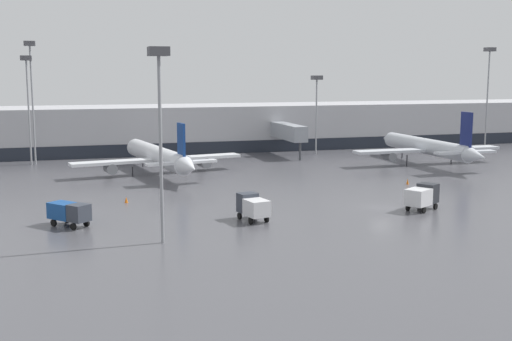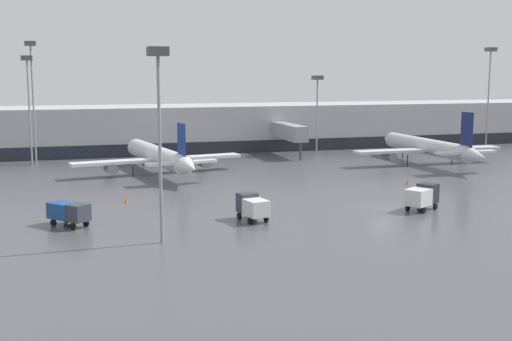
% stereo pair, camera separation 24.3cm
% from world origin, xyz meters
% --- Properties ---
extents(ground_plane, '(320.00, 320.00, 0.00)m').
position_xyz_m(ground_plane, '(0.00, 0.00, 0.00)').
color(ground_plane, '#4C4C51').
extents(terminal_building, '(160.00, 29.68, 9.00)m').
position_xyz_m(terminal_building, '(0.02, 61.92, 4.49)').
color(terminal_building, '#B2B2B7').
rests_on(terminal_building, ground_plane).
extents(parked_jet_0, '(26.76, 32.17, 8.59)m').
position_xyz_m(parked_jet_0, '(-21.23, 32.37, 2.72)').
color(parked_jet_0, silver).
rests_on(parked_jet_0, ground_plane).
extents(parked_jet_1, '(26.80, 31.10, 9.52)m').
position_xyz_m(parked_jet_1, '(24.09, 29.36, 3.01)').
color(parked_jet_1, silver).
rests_on(parked_jet_1, ground_plane).
extents(service_truck_0, '(2.79, 4.44, 2.77)m').
position_xyz_m(service_truck_0, '(-16.31, -2.25, 1.58)').
color(service_truck_0, silver).
rests_on(service_truck_0, ground_plane).
extents(service_truck_1, '(4.42, 4.74, 2.42)m').
position_xyz_m(service_truck_1, '(-34.83, 0.71, 1.50)').
color(service_truck_1, '#19478C').
rests_on(service_truck_1, ground_plane).
extents(service_truck_2, '(4.86, 4.06, 2.89)m').
position_xyz_m(service_truck_2, '(3.60, -2.67, 1.66)').
color(service_truck_2, silver).
rests_on(service_truck_2, ground_plane).
extents(traffic_cone_0, '(0.36, 0.36, 0.79)m').
position_xyz_m(traffic_cone_0, '(10.82, 13.05, 0.40)').
color(traffic_cone_0, orange).
rests_on(traffic_cone_0, ground_plane).
extents(traffic_cone_1, '(0.42, 0.42, 0.70)m').
position_xyz_m(traffic_cone_1, '(-28.18, 11.24, 0.35)').
color(traffic_cone_1, orange).
rests_on(traffic_cone_1, ground_plane).
extents(apron_light_mast_0, '(1.80, 1.80, 17.68)m').
position_xyz_m(apron_light_mast_0, '(-26.75, -8.48, 14.02)').
color(apron_light_mast_0, gray).
rests_on(apron_light_mast_0, ground_plane).
extents(apron_light_mast_1, '(1.80, 1.80, 14.97)m').
position_xyz_m(apron_light_mast_1, '(11.30, 48.43, 12.10)').
color(apron_light_mast_1, gray).
rests_on(apron_light_mast_1, ground_plane).
extents(apron_light_mast_3, '(1.80, 1.80, 20.70)m').
position_xyz_m(apron_light_mast_3, '(-39.87, 49.39, 16.07)').
color(apron_light_mast_3, gray).
rests_on(apron_light_mast_3, ground_plane).
extents(apron_light_mast_5, '(1.80, 1.80, 18.29)m').
position_xyz_m(apron_light_mast_5, '(-40.51, 48.60, 14.44)').
color(apron_light_mast_5, gray).
rests_on(apron_light_mast_5, ground_plane).
extents(apron_light_mast_6, '(1.80, 1.80, 20.61)m').
position_xyz_m(apron_light_mast_6, '(49.12, 48.14, 16.01)').
color(apron_light_mast_6, gray).
rests_on(apron_light_mast_6, ground_plane).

